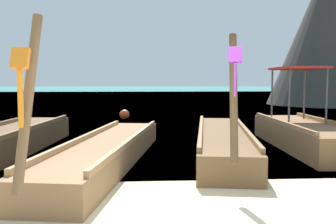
{
  "coord_description": "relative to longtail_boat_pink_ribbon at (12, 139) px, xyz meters",
  "views": [
    {
      "loc": [
        -0.54,
        -4.57,
        1.75
      ],
      "look_at": [
        0.0,
        4.08,
        1.06
      ],
      "focal_mm": 41.37,
      "sensor_mm": 36.0,
      "label": 1
    }
  ],
  "objects": [
    {
      "name": "longtail_boat_blue_ribbon",
      "position": [
        7.44,
        0.04,
        0.07
      ],
      "size": [
        1.6,
        5.71,
        2.56
      ],
      "color": "brown",
      "rests_on": "ground"
    },
    {
      "name": "longtail_boat_orange_ribbon",
      "position": [
        2.48,
        -1.55,
        -0.05
      ],
      "size": [
        2.25,
        7.43,
        2.57
      ],
      "color": "olive",
      "rests_on": "ground"
    },
    {
      "name": "mooring_buoy_near",
      "position": [
        2.37,
        7.96,
        -0.08
      ],
      "size": [
        0.45,
        0.45,
        0.45
      ],
      "color": "#EA5119",
      "rests_on": "sea_water"
    },
    {
      "name": "longtail_boat_pink_ribbon",
      "position": [
        0.0,
        0.0,
        0.0
      ],
      "size": [
        1.66,
        6.38,
        2.9
      ],
      "color": "brown",
      "rests_on": "ground"
    },
    {
      "name": "karst_rock",
      "position": [
        17.49,
        18.47,
        5.26
      ],
      "size": [
        10.52,
        9.31,
        11.8
      ],
      "color": "#383833",
      "rests_on": "ground"
    },
    {
      "name": "longtail_boat_violet_ribbon",
      "position": [
        5.18,
        -0.38,
        -0.03
      ],
      "size": [
        2.16,
        7.17,
        2.52
      ],
      "color": "brown",
      "rests_on": "ground"
    },
    {
      "name": "sea_water",
      "position": [
        3.8,
        56.96,
        -0.31
      ],
      "size": [
        120.0,
        120.0,
        0.0
      ],
      "primitive_type": "plane",
      "color": "#2DB29E",
      "rests_on": "ground"
    }
  ]
}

